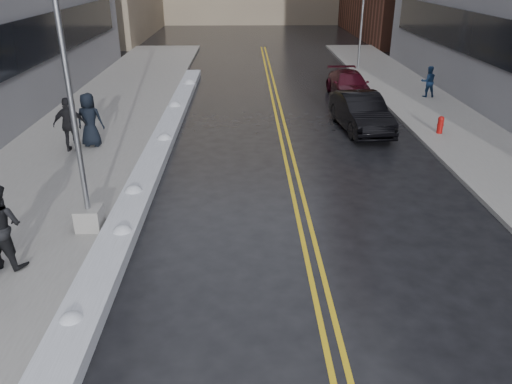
{
  "coord_description": "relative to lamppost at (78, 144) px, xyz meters",
  "views": [
    {
      "loc": [
        0.86,
        -9.85,
        6.59
      ],
      "look_at": [
        1.13,
        1.72,
        1.3
      ],
      "focal_mm": 35.0,
      "sensor_mm": 36.0,
      "label": 1
    }
  ],
  "objects": [
    {
      "name": "lamppost",
      "position": [
        0.0,
        0.0,
        0.0
      ],
      "size": [
        0.65,
        0.65,
        7.62
      ],
      "color": "gray",
      "rests_on": "sidewalk_west"
    },
    {
      "name": "lane_line_right",
      "position": [
        5.95,
        8.0,
        -2.53
      ],
      "size": [
        0.12,
        50.0,
        0.01
      ],
      "primitive_type": "cube",
      "color": "gold",
      "rests_on": "ground"
    },
    {
      "name": "pedestrian_b",
      "position": [
        -1.42,
        -1.74,
        -1.35
      ],
      "size": [
        1.18,
        1.04,
        2.06
      ],
      "primitive_type": "imported",
      "rotation": [
        0.0,
        0.0,
        2.85
      ],
      "color": "black",
      "rests_on": "sidewalk_west"
    },
    {
      "name": "fire_hydrant",
      "position": [
        12.3,
        8.0,
        -1.98
      ],
      "size": [
        0.26,
        0.26,
        0.73
      ],
      "color": "maroon",
      "rests_on": "sidewalk_east"
    },
    {
      "name": "sidewalk_west",
      "position": [
        -2.45,
        8.0,
        -2.46
      ],
      "size": [
        5.5,
        50.0,
        0.15
      ],
      "primitive_type": "cube",
      "color": "gray",
      "rests_on": "ground"
    },
    {
      "name": "car_maroon",
      "position": [
        9.78,
        14.81,
        -1.86
      ],
      "size": [
        2.03,
        4.71,
        1.35
      ],
      "primitive_type": "imported",
      "rotation": [
        0.0,
        0.0,
        0.03
      ],
      "color": "#370813",
      "rests_on": "ground"
    },
    {
      "name": "pedestrian_east",
      "position": [
        13.86,
        14.28,
        -1.58
      ],
      "size": [
        0.79,
        0.62,
        1.61
      ],
      "primitive_type": "imported",
      "rotation": [
        0.0,
        0.0,
        3.13
      ],
      "color": "navy",
      "rests_on": "sidewalk_east"
    },
    {
      "name": "car_black",
      "position": [
        9.16,
        9.01,
        -1.75
      ],
      "size": [
        2.1,
        4.9,
        1.57
      ],
      "primitive_type": "imported",
      "rotation": [
        0.0,
        0.0,
        0.09
      ],
      "color": "black",
      "rests_on": "ground"
    },
    {
      "name": "snow_ridge",
      "position": [
        0.85,
        6.0,
        -2.36
      ],
      "size": [
        0.9,
        30.0,
        0.34
      ],
      "primitive_type": "cube",
      "color": "silver",
      "rests_on": "ground"
    },
    {
      "name": "sidewalk_east",
      "position": [
        13.3,
        8.0,
        -2.46
      ],
      "size": [
        4.0,
        50.0,
        0.15
      ],
      "primitive_type": "cube",
      "color": "gray",
      "rests_on": "ground"
    },
    {
      "name": "traffic_signal",
      "position": [
        11.8,
        22.0,
        0.87
      ],
      "size": [
        0.16,
        0.2,
        6.0
      ],
      "color": "gray",
      "rests_on": "sidewalk_east"
    },
    {
      "name": "pedestrian_d",
      "position": [
        -2.35,
        6.18,
        -1.37
      ],
      "size": [
        1.23,
        0.6,
        2.04
      ],
      "primitive_type": "imported",
      "rotation": [
        0.0,
        0.0,
        3.23
      ],
      "color": "black",
      "rests_on": "sidewalk_west"
    },
    {
      "name": "ground",
      "position": [
        3.3,
        -2.0,
        -2.53
      ],
      "size": [
        160.0,
        160.0,
        0.0
      ],
      "primitive_type": "plane",
      "color": "black",
      "rests_on": "ground"
    },
    {
      "name": "pedestrian_c",
      "position": [
        -1.77,
        6.73,
        -1.35
      ],
      "size": [
        1.07,
        0.75,
        2.07
      ],
      "primitive_type": "imported",
      "rotation": [
        0.0,
        0.0,
        3.05
      ],
      "color": "black",
      "rests_on": "sidewalk_west"
    },
    {
      "name": "lane_line_left",
      "position": [
        5.65,
        8.0,
        -2.53
      ],
      "size": [
        0.12,
        50.0,
        0.01
      ],
      "primitive_type": "cube",
      "color": "gold",
      "rests_on": "ground"
    }
  ]
}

